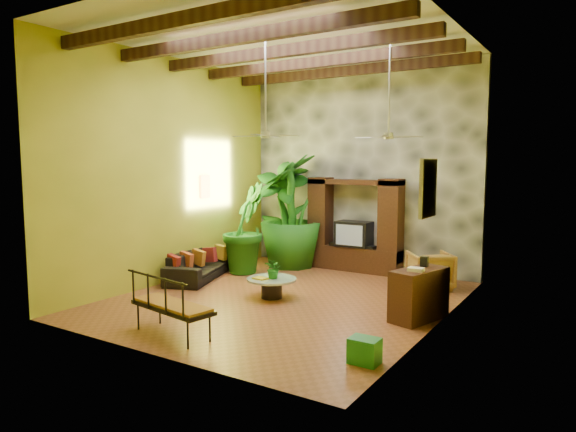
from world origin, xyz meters
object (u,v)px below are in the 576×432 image
Objects in this scene: tall_plant_a at (282,213)px; tall_plant_c at (291,211)px; ceiling_fan_back at (389,125)px; coffee_table at (272,285)px; sofa at (199,265)px; tall_plant_b at (244,228)px; green_bin at (365,351)px; wicker_armchair at (430,270)px; iron_bench at (169,303)px; entertainment_center at (354,232)px; ceiling_fan_front at (266,124)px; side_console at (419,294)px.

tall_plant_c reaches higher than tall_plant_a.
coffee_table is at bearing -144.91° from ceiling_fan_back.
tall_plant_a reaches higher than coffee_table.
tall_plant_b reaches higher than sofa.
tall_plant_a is 6.79× the size of green_bin.
wicker_armchair is 0.88× the size of coffee_table.
tall_plant_b is 5.50× the size of green_bin.
tall_plant_b is (-0.30, -1.26, -0.26)m from tall_plant_a.
ceiling_fan_back is 1.16× the size of iron_bench.
iron_bench is (-2.49, -5.18, 0.14)m from wicker_armchair.
entertainment_center is 4.30m from ceiling_fan_front.
tall_plant_b reaches higher than green_bin.
tall_plant_c is 5.76m from iron_bench.
tall_plant_b is 2.23× the size of coffee_table.
side_console is at bearing -47.00° from ceiling_fan_back.
sofa is 1.46m from tall_plant_b.
wicker_armchair is at bearing 49.36° from ceiling_fan_front.
ceiling_fan_front is 4.02m from sofa.
ceiling_fan_front is at bearing 147.76° from green_bin.
ceiling_fan_back is 4.44m from tall_plant_b.
tall_plant_c is (0.32, -0.07, 0.09)m from tall_plant_a.
entertainment_center is 1.50× the size of iron_bench.
entertainment_center is 2.37m from wicker_armchair.
tall_plant_c is 2.93× the size of coffee_table.
sofa is 0.81× the size of tall_plant_a.
coffee_table is at bearing 8.74° from wicker_armchair.
tall_plant_c is (0.61, 1.18, 0.34)m from tall_plant_b.
tall_plant_b is at bearing 122.64° from iron_bench.
wicker_armchair is 0.32× the size of tall_plant_a.
ceiling_fan_front reaches higher than green_bin.
tall_plant_b is (-4.34, -0.82, 0.71)m from wicker_armchair.
entertainment_center is 1.29× the size of ceiling_fan_front.
coffee_table is (-1.87, -1.31, -3.15)m from ceiling_fan_back.
tall_plant_c is at bearing -44.77° from sofa.
wicker_armchair is at bearing 96.24° from green_bin.
ceiling_fan_back reaches higher than tall_plant_c.
tall_plant_a is 5.36m from side_console.
tall_plant_a is 6.84m from green_bin.
tall_plant_a is at bearing -37.47° from sofa.
sofa is (-2.45, 0.78, -3.08)m from ceiling_fan_front.
ceiling_fan_back is 3.89m from coffee_table.
ceiling_fan_front is at bearing -93.24° from entertainment_center.
green_bin is (4.54, -4.98, -1.18)m from tall_plant_a.
ceiling_fan_front is at bearing 96.53° from iron_bench.
ceiling_fan_front is 4.14m from tall_plant_a.
wicker_armchair is 0.78× the size of side_console.
green_bin is at bearing -73.48° from side_console.
ceiling_fan_back reaches higher than tall_plant_a.
tall_plant_a is 2.45× the size of side_console.
wicker_armchair is 3.88m from tall_plant_c.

